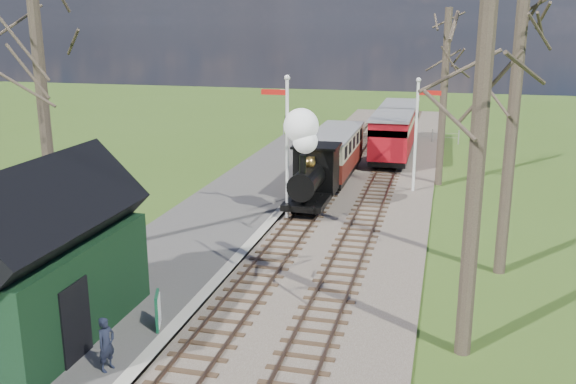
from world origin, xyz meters
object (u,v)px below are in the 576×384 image
object	(u,v)px
locomotive	(310,165)
bench	(107,307)
station_shed	(42,261)
person	(106,344)
semaphore_far	(418,127)
red_carriage_a	(392,137)
sign_board	(158,310)
red_carriage_b	(399,123)
coach	(334,152)
semaphore_near	(286,138)

from	to	relation	value
locomotive	bench	world-z (taller)	locomotive
station_shed	person	xyz separation A→B (m)	(2.48, -1.29, -1.39)
semaphore_far	red_carriage_a	distance (m)	6.81
station_shed	sign_board	xyz separation A→B (m)	(2.72, 1.02, -1.55)
locomotive	semaphore_far	bearing A→B (deg)	45.86
semaphore_far	red_carriage_b	size ratio (longest dim) A/B	1.00
station_shed	coach	size ratio (longest dim) A/B	0.84
locomotive	red_carriage_b	xyz separation A→B (m)	(2.61, 16.37, -0.49)
locomotive	person	distance (m)	14.94
coach	bench	world-z (taller)	coach
red_carriage_b	locomotive	bearing A→B (deg)	-99.07
semaphore_near	station_shed	bearing A→B (deg)	-106.38
station_shed	semaphore_far	size ratio (longest dim) A/B	1.10
station_shed	red_carriage_b	distance (m)	30.64
sign_board	locomotive	bearing A→B (deg)	82.85
coach	red_carriage_b	size ratio (longest dim) A/B	1.30
bench	red_carriage_a	bearing A→B (deg)	75.92
semaphore_near	red_carriage_b	size ratio (longest dim) A/B	1.09
red_carriage_a	sign_board	size ratio (longest dim) A/B	5.59
semaphore_far	person	bearing A→B (deg)	-107.79
coach	red_carriage_a	bearing A→B (deg)	61.56
semaphore_far	red_carriage_b	xyz separation A→B (m)	(-1.77, 11.85, -1.69)
semaphore_far	coach	bearing A→B (deg)	160.52
locomotive	coach	xyz separation A→B (m)	(0.01, 6.07, -0.58)
person	semaphore_far	bearing A→B (deg)	-2.17
locomotive	coach	bearing A→B (deg)	89.89
locomotive	coach	size ratio (longest dim) A/B	0.62
semaphore_far	coach	world-z (taller)	semaphore_far
semaphore_near	coach	size ratio (longest dim) A/B	0.83
station_shed	semaphore_far	distance (m)	20.01
semaphore_near	locomotive	distance (m)	2.22
red_carriage_a	semaphore_far	bearing A→B (deg)	-74.39
semaphore_near	person	size ratio (longest dim) A/B	4.59
coach	red_carriage_b	bearing A→B (deg)	75.83
locomotive	red_carriage_b	distance (m)	16.58
coach	red_carriage_a	distance (m)	5.46
station_shed	semaphore_far	world-z (taller)	semaphore_far
station_shed	sign_board	bearing A→B (deg)	20.50
bench	person	xyz separation A→B (m)	(1.39, -2.48, 0.34)
semaphore_near	sign_board	bearing A→B (deg)	-94.20
red_carriage_b	sign_board	size ratio (longest dim) A/B	5.59
red_carriage_a	red_carriage_b	bearing A→B (deg)	90.00
station_shed	sign_board	distance (m)	3.30
semaphore_near	person	xyz separation A→B (m)	(-1.05, -13.30, -2.74)
semaphore_near	semaphore_far	size ratio (longest dim) A/B	1.09
semaphore_near	sign_board	xyz separation A→B (m)	(-0.81, -10.98, -2.91)
locomotive	red_carriage_b	world-z (taller)	locomotive
red_carriage_a	red_carriage_b	xyz separation A→B (m)	(0.00, 5.50, 0.00)
station_shed	semaphore_near	xyz separation A→B (m)	(3.53, 12.00, 1.35)
semaphore_near	coach	bearing A→B (deg)	84.18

